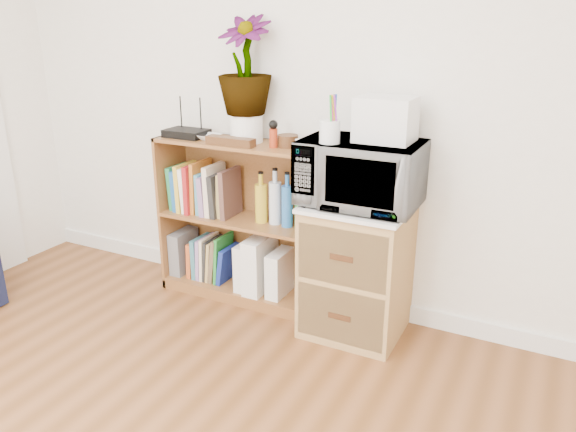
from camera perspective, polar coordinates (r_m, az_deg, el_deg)
The scene contains 21 objects.
skirting_board at distance 3.42m, azimuth 1.70°, elevation -7.48°, with size 4.00×0.02×0.10m, color white.
bookshelf at distance 3.30m, azimuth -4.78°, elevation -0.59°, with size 1.00×0.30×0.95m, color brown.
wicker_unit at distance 2.98m, azimuth 6.97°, elevation -5.54°, with size 0.50×0.45×0.70m, color #9E7542.
microwave at distance 2.79m, azimuth 7.34°, elevation 4.33°, with size 0.58×0.40×0.32m, color silver.
pen_cup at distance 2.67m, azimuth 4.26°, elevation 8.54°, with size 0.10×0.10×0.11m, color white.
small_appliance at distance 2.74m, azimuth 9.91°, elevation 9.66°, with size 0.27×0.22×0.21m, color white.
router at distance 3.34m, azimuth -10.27°, elevation 8.28°, with size 0.24×0.16×0.04m, color black.
white_bowl at distance 3.23m, azimuth -8.03°, elevation 7.94°, with size 0.13×0.13×0.03m, color silver.
plant_pot at distance 3.15m, azimuth -4.25°, elevation 8.89°, with size 0.18×0.18×0.15m, color white.
potted_plant at distance 3.10m, azimuth -4.41°, elevation 15.01°, with size 0.29×0.29×0.52m, color #2D7132.
trinket_box at distance 3.07m, azimuth -5.87°, elevation 7.56°, with size 0.28×0.07×0.05m, color #3C1F10.
kokeshi_doll at distance 3.00m, azimuth -1.49°, elevation 7.91°, with size 0.04×0.04×0.10m, color #9A2D13.
wooden_bowl at distance 3.02m, azimuth 0.00°, elevation 7.63°, with size 0.11×0.11×0.06m, color #3B2110.
paint_jars at distance 2.87m, azimuth 1.64°, elevation 6.94°, with size 0.11×0.04×0.06m, color #D07390.
file_box at distance 3.63m, azimuth -10.53°, elevation -3.52°, with size 0.08×0.22×0.27m, color slate.
magazine_holder_left at distance 3.36m, azimuth -3.96°, elevation -4.99°, with size 0.09×0.23×0.28m, color white.
magazine_holder_mid at distance 3.32m, azimuth -2.85°, elevation -4.85°, with size 0.11×0.27×0.33m, color white.
magazine_holder_right at distance 3.27m, azimuth -0.86°, elevation -5.82°, with size 0.08×0.21×0.27m, color white.
cookbooks at distance 3.38m, azimuth -8.55°, elevation 2.65°, with size 0.42×0.20×0.31m.
liquor_bottles at distance 3.09m, azimuth 0.29°, elevation 1.48°, with size 0.46×0.07×0.31m.
lower_books at distance 3.51m, azimuth -7.72°, elevation -4.26°, with size 0.28×0.19×0.30m.
Camera 1 is at (1.29, -0.52, 1.60)m, focal length 35.00 mm.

